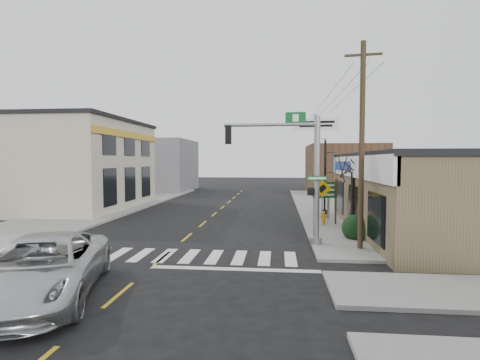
# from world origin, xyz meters

# --- Properties ---
(ground) EXTENTS (140.00, 140.00, 0.00)m
(ground) POSITION_xyz_m (0.00, 0.00, 0.00)
(ground) COLOR black
(ground) RESTS_ON ground
(sidewalk_right) EXTENTS (6.00, 38.00, 0.13)m
(sidewalk_right) POSITION_xyz_m (9.00, 13.00, 0.07)
(sidewalk_right) COLOR slate
(sidewalk_right) RESTS_ON ground
(sidewalk_left) EXTENTS (6.00, 38.00, 0.13)m
(sidewalk_left) POSITION_xyz_m (-9.00, 13.00, 0.07)
(sidewalk_left) COLOR slate
(sidewalk_left) RESTS_ON ground
(center_line) EXTENTS (0.12, 56.00, 0.01)m
(center_line) POSITION_xyz_m (0.00, 8.00, 0.01)
(center_line) COLOR gold
(center_line) RESTS_ON ground
(crosswalk) EXTENTS (11.00, 2.20, 0.01)m
(crosswalk) POSITION_xyz_m (0.00, 0.40, 0.01)
(crosswalk) COLOR silver
(crosswalk) RESTS_ON ground
(thrift_store) EXTENTS (12.00, 14.00, 4.00)m
(thrift_store) POSITION_xyz_m (14.50, 6.00, 2.00)
(thrift_store) COLOR brown
(thrift_store) RESTS_ON ground
(left_building) EXTENTS (12.00, 12.00, 6.80)m
(left_building) POSITION_xyz_m (-13.00, 14.00, 3.40)
(left_building) COLOR #BFB89F
(left_building) RESTS_ON ground
(bldg_distant_right) EXTENTS (8.00, 10.00, 5.60)m
(bldg_distant_right) POSITION_xyz_m (12.00, 30.00, 2.80)
(bldg_distant_right) COLOR brown
(bldg_distant_right) RESTS_ON ground
(bldg_distant_left) EXTENTS (9.00, 10.00, 6.40)m
(bldg_distant_left) POSITION_xyz_m (-11.00, 32.00, 3.20)
(bldg_distant_left) COLOR slate
(bldg_distant_left) RESTS_ON ground
(suv) EXTENTS (4.47, 6.72, 1.71)m
(suv) POSITION_xyz_m (-1.98, -4.51, 0.86)
(suv) COLOR #B2B5B8
(suv) RESTS_ON ground
(traffic_signal_pole) EXTENTS (4.60, 0.37, 5.82)m
(traffic_signal_pole) POSITION_xyz_m (5.51, 2.63, 3.60)
(traffic_signal_pole) COLOR gray
(traffic_signal_pole) RESTS_ON sidewalk_right
(guide_sign) EXTENTS (1.51, 0.13, 2.65)m
(guide_sign) POSITION_xyz_m (7.24, 8.00, 1.85)
(guide_sign) COLOR #44341F
(guide_sign) RESTS_ON sidewalk_right
(fire_hydrant) EXTENTS (0.25, 0.25, 0.79)m
(fire_hydrant) POSITION_xyz_m (7.13, 7.76, 0.56)
(fire_hydrant) COLOR #C88B0D
(fire_hydrant) RESTS_ON sidewalk_right
(ped_crossing_sign) EXTENTS (1.02, 0.07, 2.62)m
(ped_crossing_sign) POSITION_xyz_m (6.99, 7.35, 1.93)
(ped_crossing_sign) COLOR gray
(ped_crossing_sign) RESTS_ON sidewalk_right
(lamp_post) EXTENTS (0.69, 0.54, 5.32)m
(lamp_post) POSITION_xyz_m (7.77, 12.00, 3.22)
(lamp_post) COLOR black
(lamp_post) RESTS_ON sidewalk_right
(dance_center_sign) EXTENTS (3.40, 0.21, 7.22)m
(dance_center_sign) POSITION_xyz_m (7.31, 14.74, 5.53)
(dance_center_sign) COLOR gray
(dance_center_sign) RESTS_ON sidewalk_right
(bare_tree) EXTENTS (2.33, 2.33, 4.65)m
(bare_tree) POSITION_xyz_m (8.40, 5.97, 3.79)
(bare_tree) COLOR black
(bare_tree) RESTS_ON sidewalk_right
(shrub_front) EXTENTS (1.27, 1.27, 0.95)m
(shrub_front) POSITION_xyz_m (8.18, 4.04, 0.61)
(shrub_front) COLOR #1B3413
(shrub_front) RESTS_ON sidewalk_right
(shrub_back) EXTENTS (1.19, 1.19, 0.89)m
(shrub_back) POSITION_xyz_m (10.21, 7.91, 0.58)
(shrub_back) COLOR black
(shrub_back) RESTS_ON sidewalk_right
(utility_pole_near) EXTENTS (1.50, 0.22, 8.60)m
(utility_pole_near) POSITION_xyz_m (7.96, 1.97, 4.54)
(utility_pole_near) COLOR #483D22
(utility_pole_near) RESTS_ON sidewalk_right
(utility_pole_far) EXTENTS (1.39, 0.21, 8.02)m
(utility_pole_far) POSITION_xyz_m (8.41, 23.85, 4.24)
(utility_pole_far) COLOR #45291C
(utility_pole_far) RESTS_ON sidewalk_right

